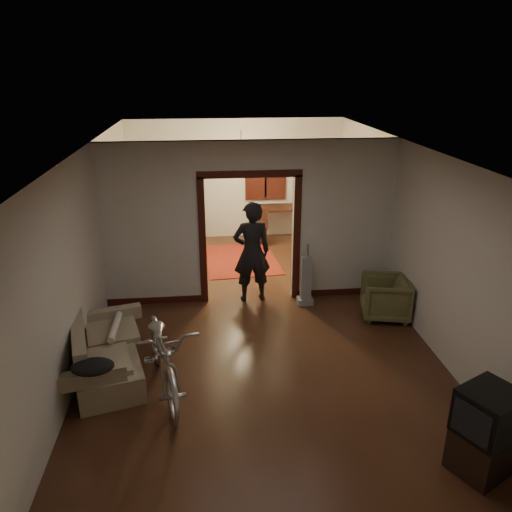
{
  "coord_description": "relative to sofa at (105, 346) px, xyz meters",
  "views": [
    {
      "loc": [
        -0.74,
        -7.36,
        3.92
      ],
      "look_at": [
        0.0,
        -0.3,
        1.2
      ],
      "focal_mm": 35.0,
      "sensor_mm": 36.0,
      "label": 1
    }
  ],
  "objects": [
    {
      "name": "ceiling",
      "position": [
        2.15,
        1.39,
        2.39
      ],
      "size": [
        5.0,
        8.5,
        0.01
      ],
      "primitive_type": "cube",
      "color": "white",
      "rests_on": "floor"
    },
    {
      "name": "locker",
      "position": [
        0.83,
        5.27,
        0.54
      ],
      "size": [
        1.01,
        0.64,
        1.9
      ],
      "primitive_type": "cube",
      "rotation": [
        0.0,
        0.0,
        -0.12
      ],
      "color": "#242C1A",
      "rests_on": "floor"
    },
    {
      "name": "far_window",
      "position": [
        2.85,
        5.6,
        1.14
      ],
      "size": [
        0.98,
        0.06,
        1.28
      ],
      "primitive_type": "cube",
      "color": "black",
      "rests_on": "wall_back"
    },
    {
      "name": "door_casing",
      "position": [
        2.15,
        2.14,
        0.69
      ],
      "size": [
        1.74,
        0.2,
        2.32
      ],
      "primitive_type": "cube",
      "color": "black",
      "rests_on": "floor"
    },
    {
      "name": "wall_right",
      "position": [
        4.65,
        1.39,
        0.99
      ],
      "size": [
        0.02,
        8.5,
        2.8
      ],
      "primitive_type": "cube",
      "color": "beige",
      "rests_on": "floor"
    },
    {
      "name": "chandelier",
      "position": [
        2.15,
        3.89,
        1.94
      ],
      "size": [
        0.24,
        0.24,
        0.24
      ],
      "primitive_type": "sphere",
      "color": "#FFE0A5",
      "rests_on": "ceiling"
    },
    {
      "name": "tv_stand",
      "position": [
        4.12,
        -2.19,
        -0.16
      ],
      "size": [
        0.7,
        0.68,
        0.49
      ],
      "primitive_type": "cube",
      "rotation": [
        0.0,
        0.0,
        0.47
      ],
      "color": "black",
      "rests_on": "floor"
    },
    {
      "name": "light_switch",
      "position": [
        3.2,
        2.06,
        0.84
      ],
      "size": [
        0.08,
        0.01,
        0.12
      ],
      "primitive_type": "cube",
      "color": "silver",
      "rests_on": "partition_wall"
    },
    {
      "name": "vacuum",
      "position": [
        3.09,
        1.79,
        0.03
      ],
      "size": [
        0.31,
        0.26,
        0.87
      ],
      "primitive_type": "cube",
      "rotation": [
        0.0,
        0.0,
        0.21
      ],
      "color": "gray",
      "rests_on": "floor"
    },
    {
      "name": "oriental_rug",
      "position": [
        2.12,
        4.01,
        -0.4
      ],
      "size": [
        1.66,
        2.1,
        0.02
      ],
      "primitive_type": "cube",
      "rotation": [
        0.0,
        0.0,
        0.08
      ],
      "color": "maroon",
      "rests_on": "floor"
    },
    {
      "name": "globe",
      "position": [
        0.83,
        5.27,
        1.53
      ],
      "size": [
        0.3,
        0.3,
        0.3
      ],
      "primitive_type": "sphere",
      "color": "#1E5972",
      "rests_on": "locker"
    },
    {
      "name": "jacket",
      "position": [
        0.05,
        -0.91,
        0.27
      ],
      "size": [
        0.49,
        0.37,
        0.14
      ],
      "primitive_type": "ellipsoid",
      "color": "black",
      "rests_on": "sofa"
    },
    {
      "name": "rolled_paper",
      "position": [
        0.1,
        0.3,
        0.12
      ],
      "size": [
        0.09,
        0.75,
        0.09
      ],
      "primitive_type": "cylinder",
      "rotation": [
        1.57,
        0.0,
        0.0
      ],
      "color": "beige",
      "rests_on": "sofa"
    },
    {
      "name": "desk",
      "position": [
        3.22,
        5.23,
        -0.0
      ],
      "size": [
        1.22,
        0.92,
        0.8
      ],
      "primitive_type": "cube",
      "rotation": [
        0.0,
        0.0,
        0.32
      ],
      "color": "black",
      "rests_on": "floor"
    },
    {
      "name": "floor",
      "position": [
        2.15,
        1.39,
        -0.41
      ],
      "size": [
        5.0,
        8.5,
        0.01
      ],
      "primitive_type": "cube",
      "color": "#321A10",
      "rests_on": "ground"
    },
    {
      "name": "partition_wall",
      "position": [
        2.15,
        2.14,
        0.99
      ],
      "size": [
        5.0,
        0.14,
        2.8
      ],
      "primitive_type": "cube",
      "color": "beige",
      "rests_on": "floor"
    },
    {
      "name": "crt_tv",
      "position": [
        4.12,
        -2.19,
        0.31
      ],
      "size": [
        0.72,
        0.7,
        0.48
      ],
      "primitive_type": "cube",
      "rotation": [
        0.0,
        0.0,
        0.47
      ],
      "color": "black",
      "rests_on": "tv_stand"
    },
    {
      "name": "sofa",
      "position": [
        0.0,
        0.0,
        0.0
      ],
      "size": [
        1.22,
        1.91,
        0.81
      ],
      "primitive_type": "cube",
      "rotation": [
        0.0,
        0.0,
        0.26
      ],
      "color": "#756A4E",
      "rests_on": "floor"
    },
    {
      "name": "desk_chair",
      "position": [
        2.58,
        4.89,
        0.07
      ],
      "size": [
        0.46,
        0.46,
        0.95
      ],
      "primitive_type": "cube",
      "rotation": [
        0.0,
        0.0,
        0.08
      ],
      "color": "black",
      "rests_on": "floor"
    },
    {
      "name": "wall_left",
      "position": [
        -0.35,
        1.39,
        0.99
      ],
      "size": [
        0.02,
        8.5,
        2.8
      ],
      "primitive_type": "cube",
      "color": "beige",
      "rests_on": "floor"
    },
    {
      "name": "wall_back",
      "position": [
        2.15,
        5.64,
        0.99
      ],
      "size": [
        5.0,
        0.02,
        2.8
      ],
      "primitive_type": "cube",
      "color": "beige",
      "rests_on": "floor"
    },
    {
      "name": "person",
      "position": [
        2.18,
        2.06,
        0.49
      ],
      "size": [
        0.71,
        0.51,
        1.8
      ],
      "primitive_type": "imported",
      "rotation": [
        0.0,
        0.0,
        3.27
      ],
      "color": "black",
      "rests_on": "floor"
    },
    {
      "name": "armchair",
      "position": [
        4.3,
        1.18,
        -0.06
      ],
      "size": [
        0.9,
        0.89,
        0.69
      ],
      "primitive_type": "imported",
      "rotation": [
        0.0,
        0.0,
        -1.79
      ],
      "color": "brown",
      "rests_on": "floor"
    },
    {
      "name": "bicycle",
      "position": [
        0.82,
        -0.45,
        0.13
      ],
      "size": [
        1.14,
        2.13,
        1.06
      ],
      "primitive_type": "imported",
      "rotation": [
        0.0,
        0.0,
        0.22
      ],
      "color": "silver",
      "rests_on": "floor"
    }
  ]
}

